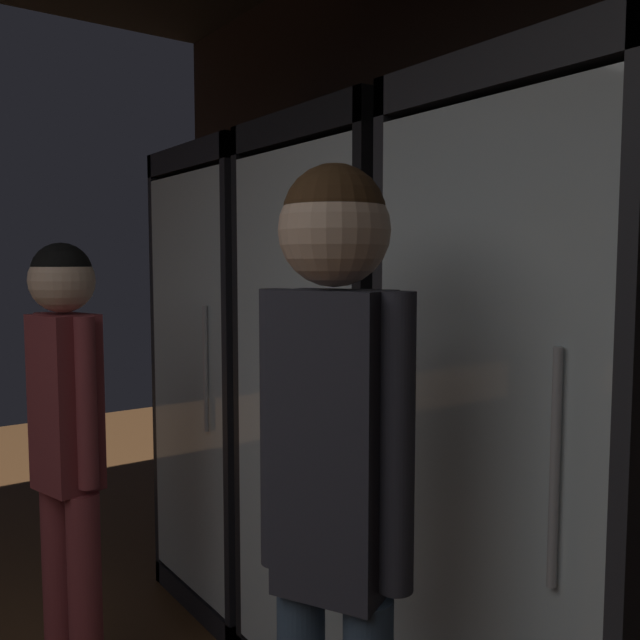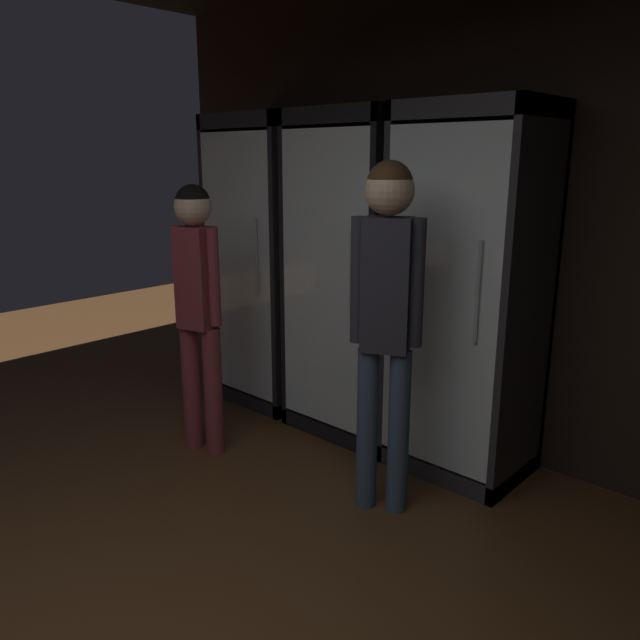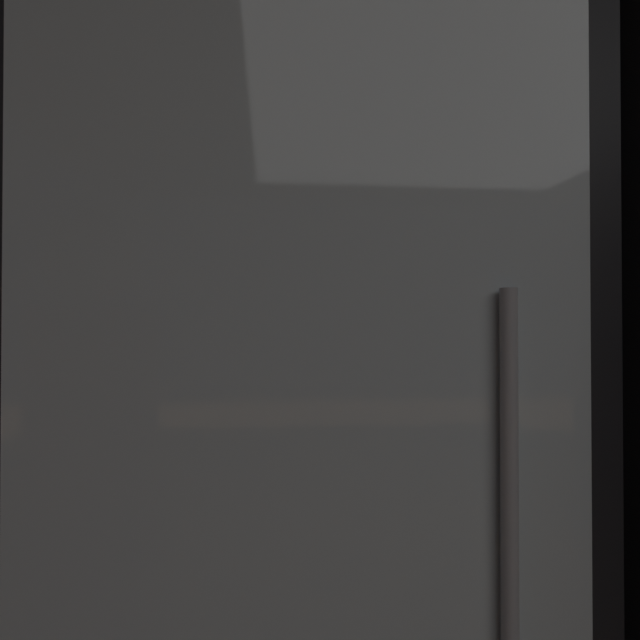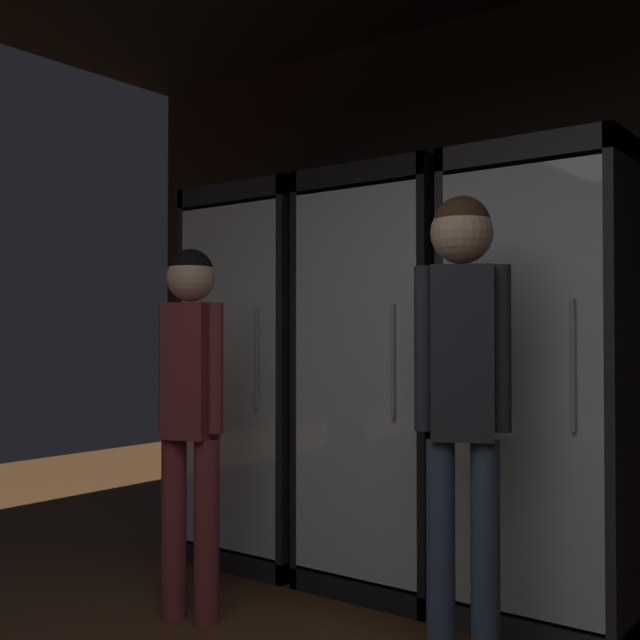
{
  "view_description": "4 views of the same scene",
  "coord_description": "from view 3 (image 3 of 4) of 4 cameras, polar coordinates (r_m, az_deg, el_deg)",
  "views": [
    {
      "loc": [
        0.73,
        1.22,
        1.52
      ],
      "look_at": [
        -0.81,
        2.34,
        1.36
      ],
      "focal_mm": 37.89,
      "sensor_mm": 36.0,
      "label": 1
    },
    {
      "loc": [
        1.33,
        -0.25,
        1.73
      ],
      "look_at": [
        -1.26,
        2.56,
        0.72
      ],
      "focal_mm": 34.79,
      "sensor_mm": 36.0,
      "label": 2
    },
    {
      "loc": [
        -1.14,
        1.83,
        1.31
      ],
      "look_at": [
        -1.06,
        2.65,
        1.32
      ],
      "focal_mm": 28.72,
      "sensor_mm": 36.0,
      "label": 3
    },
    {
      "loc": [
        0.98,
        -0.55,
        1.21
      ],
      "look_at": [
        -1.53,
        2.73,
        1.3
      ],
      "focal_mm": 44.66,
      "sensor_mm": 36.0,
      "label": 4
    }
  ],
  "objects": [
    {
      "name": "cooler_left",
      "position": [
        0.96,
        -2.6,
        -20.94
      ],
      "size": [
        0.74,
        0.6,
        2.01
      ],
      "color": "black",
      "rests_on": "ground"
    }
  ]
}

